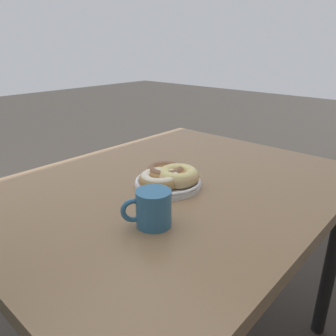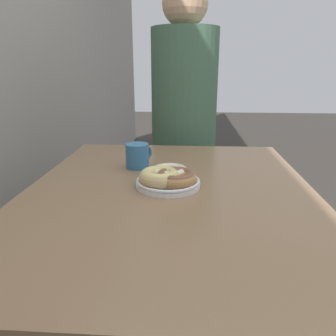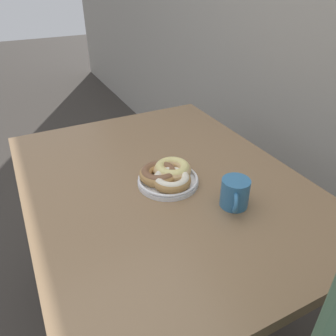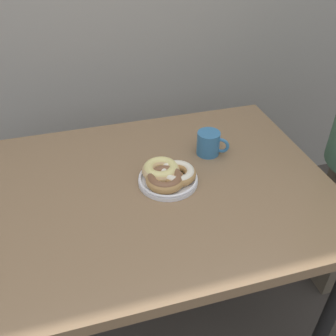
# 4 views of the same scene
# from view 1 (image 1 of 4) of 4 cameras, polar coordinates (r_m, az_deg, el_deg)

# --- Properties ---
(ground_plane) EXTENTS (14.00, 14.00, 0.00)m
(ground_plane) POSITION_cam_1_polar(r_m,az_deg,el_deg) (1.64, -8.98, -23.42)
(ground_plane) COLOR #38332D
(dining_table) EXTENTS (1.13, 0.88, 0.73)m
(dining_table) POSITION_cam_1_polar(r_m,az_deg,el_deg) (1.05, 0.75, -6.37)
(dining_table) COLOR #846647
(dining_table) RESTS_ON ground_plane
(donut_plate) EXTENTS (0.23, 0.22, 0.06)m
(donut_plate) POSITION_cam_1_polar(r_m,az_deg,el_deg) (0.98, 0.06, -1.53)
(donut_plate) COLOR white
(donut_plate) RESTS_ON dining_table
(coffee_mug) EXTENTS (0.11, 0.09, 0.09)m
(coffee_mug) POSITION_cam_1_polar(r_m,az_deg,el_deg) (0.77, -2.72, -6.97)
(coffee_mug) COLOR teal
(coffee_mug) RESTS_ON dining_table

